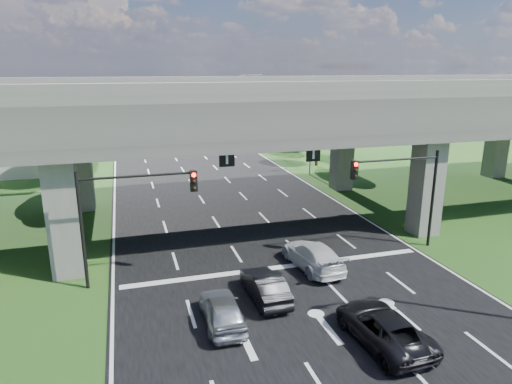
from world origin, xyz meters
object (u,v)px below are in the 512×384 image
signal_right (403,183)px  streetlight_beyond (261,105)px  car_trailing (383,328)px  car_silver (222,310)px  car_dark (265,286)px  car_white (313,255)px  signal_left (127,205)px  streetlight_far (308,118)px

signal_right → streetlight_beyond: 36.17m
car_trailing → streetlight_beyond: bearing=-103.7°
car_silver → car_trailing: car_silver is taller
car_dark → car_white: size_ratio=0.83×
streetlight_beyond → car_dark: (-11.90, -39.64, -5.15)m
car_white → car_dark: bearing=31.5°
signal_right → signal_left: size_ratio=1.00×
car_trailing → car_dark: bearing=-57.0°
signal_right → streetlight_far: size_ratio=0.60×
streetlight_far → car_trailing: bearing=-106.5°
signal_right → car_dark: 10.84m
streetlight_far → car_dark: (-11.90, -23.64, -5.15)m
car_trailing → car_white: bearing=-94.0°
signal_left → car_silver: 7.21m
signal_right → car_white: signal_right is taller
signal_right → streetlight_beyond: streetlight_beyond is taller
car_silver → car_dark: (2.41, 1.60, -0.01)m
streetlight_far → streetlight_beyond: bearing=90.0°
car_dark → car_trailing: bearing=124.7°
car_white → car_trailing: 7.40m
signal_left → streetlight_far: streetlight_far is taller
car_silver → signal_left: bearing=-53.7°
signal_left → car_white: signal_left is taller
signal_left → streetlight_beyond: 40.30m
streetlight_beyond → car_trailing: size_ratio=2.08×
signal_right → car_silver: 13.56m
car_white → streetlight_far: bearing=-116.3°
signal_left → car_dark: size_ratio=1.48×
streetlight_beyond → signal_left: bearing=-116.4°
signal_left → car_trailing: signal_left is taller
signal_right → signal_left: bearing=180.0°
streetlight_far → car_silver: (-14.31, -25.24, -5.14)m
streetlight_far → signal_left: bearing=-131.8°
car_silver → car_dark: car_silver is taller
signal_right → streetlight_beyond: (2.27, 36.06, 1.66)m
signal_right → streetlight_far: 20.25m
signal_right → car_white: size_ratio=1.23×
car_dark → car_white: 4.46m
streetlight_beyond → car_white: 38.26m
signal_left → car_trailing: (9.48, -8.35, -3.49)m
signal_right → car_trailing: signal_right is taller
signal_left → car_dark: 7.83m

